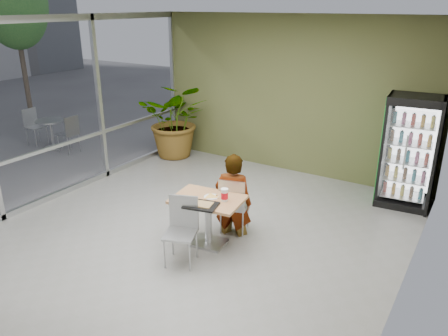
{
  "coord_description": "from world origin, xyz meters",
  "views": [
    {
      "loc": [
        3.55,
        -4.73,
        3.38
      ],
      "look_at": [
        0.24,
        0.6,
        1.0
      ],
      "focal_mm": 35.0,
      "sensor_mm": 36.0,
      "label": 1
    }
  ],
  "objects": [
    {
      "name": "beverage_fridge",
      "position": [
        2.5,
        2.98,
        0.98
      ],
      "size": [
        0.95,
        0.76,
        1.96
      ],
      "rotation": [
        0.0,
        0.0,
        0.09
      ],
      "color": "black",
      "rests_on": "ground"
    },
    {
      "name": "pizza_plate",
      "position": [
        0.36,
        0.05,
        0.77
      ],
      "size": [
        0.3,
        0.29,
        0.03
      ],
      "color": "silver",
      "rests_on": "dining_table"
    },
    {
      "name": "seated_woman",
      "position": [
        0.46,
        0.51,
        0.5
      ],
      "size": [
        0.67,
        0.52,
        1.59
      ],
      "primitive_type": "imported",
      "rotation": [
        0.0,
        0.0,
        3.41
      ],
      "color": "black",
      "rests_on": "ground"
    },
    {
      "name": "potted_plant",
      "position": [
        -2.52,
        2.97,
        0.87
      ],
      "size": [
        1.98,
        1.87,
        1.74
      ],
      "primitive_type": "imported",
      "rotation": [
        0.0,
        0.0,
        0.42
      ],
      "color": "#26602B",
      "rests_on": "ground"
    },
    {
      "name": "napkin_stack",
      "position": [
        -0.01,
        -0.24,
        0.76
      ],
      "size": [
        0.23,
        0.23,
        0.02
      ],
      "primitive_type": "cube",
      "rotation": [
        0.0,
        0.0,
        0.54
      ],
      "color": "silver",
      "rests_on": "dining_table"
    },
    {
      "name": "soda_cup",
      "position": [
        0.59,
        0.05,
        0.84
      ],
      "size": [
        0.1,
        0.1,
        0.18
      ],
      "color": "silver",
      "rests_on": "dining_table"
    },
    {
      "name": "cafeteria_tray",
      "position": [
        0.41,
        -0.27,
        0.76
      ],
      "size": [
        0.52,
        0.42,
        0.03
      ],
      "primitive_type": "cube",
      "rotation": [
        0.0,
        0.0,
        0.23
      ],
      "color": "black",
      "rests_on": "dining_table"
    },
    {
      "name": "storefront_frame",
      "position": [
        -3.0,
        0.0,
        1.6
      ],
      "size": [
        0.1,
        7.0,
        3.2
      ],
      "primitive_type": null,
      "color": "#A8AAAD",
      "rests_on": "ground"
    },
    {
      "name": "room_envelope",
      "position": [
        0.0,
        0.0,
        1.6
      ],
      "size": [
        6.0,
        7.0,
        3.2
      ],
      "primitive_type": null,
      "color": "silver",
      "rests_on": "ground"
    },
    {
      "name": "dining_table",
      "position": [
        0.34,
        -0.0,
        0.54
      ],
      "size": [
        1.08,
        0.82,
        0.75
      ],
      "rotation": [
        0.0,
        0.0,
        0.13
      ],
      "color": "tan",
      "rests_on": "ground"
    },
    {
      "name": "chair_near",
      "position": [
        0.26,
        -0.53,
        0.55
      ],
      "size": [
        0.53,
        0.53,
        0.93
      ],
      "rotation": [
        0.0,
        0.0,
        0.36
      ],
      "color": "#A8AAAD",
      "rests_on": "ground"
    },
    {
      "name": "ground",
      "position": [
        0.0,
        0.0,
        0.0
      ],
      "size": [
        7.0,
        7.0,
        0.0
      ],
      "primitive_type": "plane",
      "color": "gray",
      "rests_on": "ground"
    },
    {
      "name": "chair_far",
      "position": [
        0.48,
        0.47,
        0.54
      ],
      "size": [
        0.5,
        0.5,
        0.92
      ],
      "rotation": [
        0.0,
        0.0,
        3.41
      ],
      "color": "#A8AAAD",
      "rests_on": "ground"
    }
  ]
}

